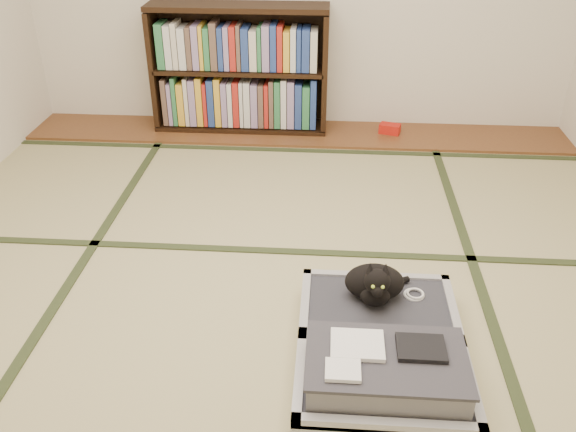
{
  "coord_description": "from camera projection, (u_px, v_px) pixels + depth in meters",
  "views": [
    {
      "loc": [
        0.24,
        -2.27,
        1.79
      ],
      "look_at": [
        0.05,
        0.35,
        0.25
      ],
      "focal_mm": 38.0,
      "sensor_mm": 36.0,
      "label": 1
    }
  ],
  "objects": [
    {
      "name": "cable_coil",
      "position": [
        414.0,
        294.0,
        2.68
      ],
      "size": [
        0.09,
        0.09,
        0.02
      ],
      "color": "white",
      "rests_on": "suitcase"
    },
    {
      "name": "red_item",
      "position": [
        390.0,
        129.0,
        4.55
      ],
      "size": [
        0.17,
        0.13,
        0.07
      ],
      "primitive_type": "cube",
      "rotation": [
        0.0,
        0.0,
        -0.29
      ],
      "color": "red",
      "rests_on": "wood_strip"
    },
    {
      "name": "suitcase",
      "position": [
        381.0,
        353.0,
        2.42
      ],
      "size": [
        0.67,
        0.89,
        0.26
      ],
      "color": "#B1B0B5",
      "rests_on": "floor"
    },
    {
      "name": "wood_strip",
      "position": [
        297.0,
        133.0,
        4.59
      ],
      "size": [
        4.0,
        0.5,
        0.02
      ],
      "primitive_type": "cube",
      "color": "brown",
      "rests_on": "ground"
    },
    {
      "name": "cat",
      "position": [
        375.0,
        283.0,
        2.62
      ],
      "size": [
        0.3,
        0.3,
        0.24
      ],
      "color": "black",
      "rests_on": "suitcase"
    },
    {
      "name": "tatami_borders",
      "position": [
        281.0,
        241.0,
        3.3
      ],
      "size": [
        4.0,
        4.5,
        0.01
      ],
      "color": "#2D381E",
      "rests_on": "ground"
    },
    {
      "name": "bookcase",
      "position": [
        240.0,
        72.0,
        4.46
      ],
      "size": [
        1.28,
        0.29,
        0.92
      ],
      "color": "black",
      "rests_on": "wood_strip"
    },
    {
      "name": "floor",
      "position": [
        272.0,
        299.0,
        2.88
      ],
      "size": [
        4.5,
        4.5,
        0.0
      ],
      "primitive_type": "plane",
      "color": "tan",
      "rests_on": "ground"
    }
  ]
}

